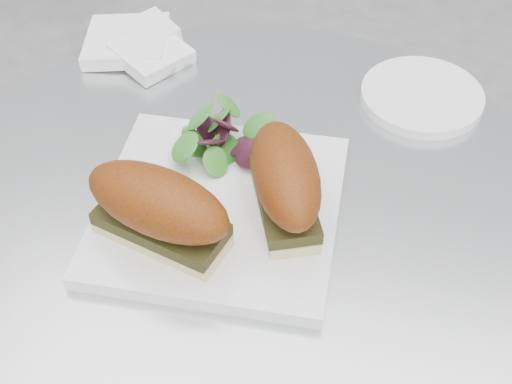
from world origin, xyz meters
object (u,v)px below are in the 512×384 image
sandwich_left (159,208)px  sandwich_right (285,181)px  plate (219,208)px  saucer (422,96)px

sandwich_left → sandwich_right: size_ratio=1.06×
plate → sandwich_right: (0.07, 0.00, 0.05)m
sandwich_right → saucer: bearing=129.3°
sandwich_right → sandwich_left: bearing=-82.7°
sandwich_left → saucer: bearing=66.8°
plate → sandwich_left: size_ratio=1.49×
sandwich_left → saucer: 0.37m
sandwich_right → saucer: sandwich_right is taller
plate → saucer: plate is taller
plate → saucer: (0.19, 0.23, -0.00)m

